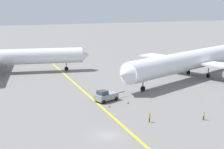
{
  "coord_description": "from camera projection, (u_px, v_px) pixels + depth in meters",
  "views": [
    {
      "loc": [
        -20.01,
        -48.22,
        21.46
      ],
      "look_at": [
        12.42,
        27.32,
        4.0
      ],
      "focal_mm": 53.71,
      "sensor_mm": 36.0,
      "label": 1
    }
  ],
  "objects": [
    {
      "name": "ground_plane",
      "position": [
        108.0,
        136.0,
        55.52
      ],
      "size": [
        600.0,
        600.0,
        0.0
      ],
      "primitive_type": "plane",
      "color": "slate"
    },
    {
      "name": "taxiway_stripe",
      "position": [
        110.0,
        114.0,
        66.23
      ],
      "size": [
        6.35,
        119.88,
        0.01
      ],
      "primitive_type": "cube",
      "rotation": [
        0.0,
        0.0,
        -0.05
      ],
      "color": "yellow",
      "rests_on": "ground"
    },
    {
      "name": "airliner_being_pushed",
      "position": [
        193.0,
        60.0,
        97.93
      ],
      "size": [
        57.89,
        39.48,
        16.14
      ],
      "color": "white",
      "rests_on": "ground"
    },
    {
      "name": "pushback_tug",
      "position": [
        106.0,
        96.0,
        74.77
      ],
      "size": [
        8.46,
        4.23,
        2.93
      ],
      "color": "gray",
      "rests_on": "ground"
    },
    {
      "name": "ground_crew_wing_walker_right",
      "position": [
        204.0,
        116.0,
        62.82
      ],
      "size": [
        0.42,
        0.41,
        1.57
      ],
      "color": "#2D3351",
      "rests_on": "ground"
    },
    {
      "name": "ground_crew_marshaller_foreground",
      "position": [
        149.0,
        118.0,
        61.6
      ],
      "size": [
        0.36,
        0.36,
        1.72
      ],
      "color": "#4C4C51",
      "rests_on": "ground"
    },
    {
      "name": "traffic_cone_wingtip_starboard",
      "position": [
        109.0,
        106.0,
        70.72
      ],
      "size": [
        0.44,
        0.44,
        0.6
      ],
      "color": "orange",
      "rests_on": "ground"
    },
    {
      "name": "traffic_cone_nose_left",
      "position": [
        128.0,
        102.0,
        73.33
      ],
      "size": [
        0.44,
        0.44,
        0.6
      ],
      "color": "orange",
      "rests_on": "ground"
    }
  ]
}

